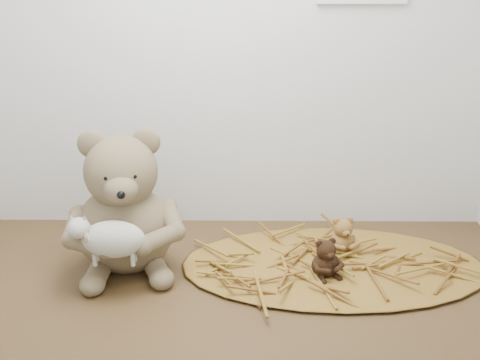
# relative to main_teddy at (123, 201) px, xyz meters

# --- Properties ---
(alcove_shell) EXTENTS (1.20, 0.60, 0.90)m
(alcove_shell) POSITION_rel_main_teddy_xyz_m (0.16, 0.01, 0.31)
(alcove_shell) COLOR #3A2814
(alcove_shell) RESTS_ON ground
(straw_bed) EXTENTS (0.59, 0.34, 0.01)m
(straw_bed) POSITION_rel_main_teddy_xyz_m (0.40, -0.00, -0.13)
(straw_bed) COLOR brown
(straw_bed) RESTS_ON shelf_floor
(main_teddy) EXTENTS (0.26, 0.27, 0.28)m
(main_teddy) POSITION_rel_main_teddy_xyz_m (0.00, 0.00, 0.00)
(main_teddy) COLOR #776149
(main_teddy) RESTS_ON shelf_floor
(toy_lamb) EXTENTS (0.15, 0.09, 0.09)m
(toy_lamb) POSITION_rel_main_teddy_xyz_m (0.00, -0.10, -0.03)
(toy_lamb) COLOR beige
(toy_lamb) RESTS_ON main_teddy
(mini_teddy_tan) EXTENTS (0.07, 0.08, 0.08)m
(mini_teddy_tan) POSITION_rel_main_teddy_xyz_m (0.43, 0.04, -0.09)
(mini_teddy_tan) COLOR olive
(mini_teddy_tan) RESTS_ON straw_bed
(mini_teddy_brown) EXTENTS (0.08, 0.08, 0.08)m
(mini_teddy_brown) POSITION_rel_main_teddy_xyz_m (0.38, -0.05, -0.09)
(mini_teddy_brown) COLOR black
(mini_teddy_brown) RESTS_ON straw_bed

